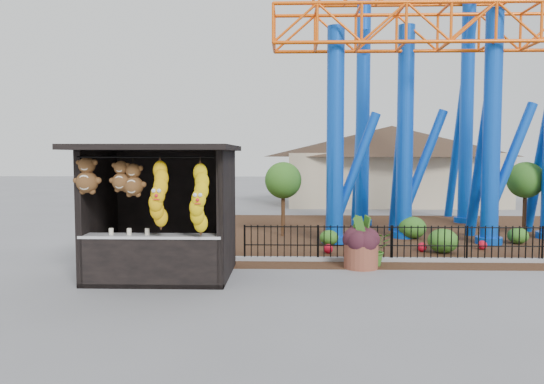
{
  "coord_description": "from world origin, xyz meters",
  "views": [
    {
      "loc": [
        0.0,
        -11.27,
        2.89
      ],
      "look_at": [
        -0.41,
        1.5,
        2.0
      ],
      "focal_mm": 35.0,
      "sensor_mm": 36.0,
      "label": 1
    }
  ],
  "objects_px": {
    "prize_booth": "(160,214)",
    "roller_coaster": "(431,56)",
    "terracotta_planter": "(361,256)",
    "potted_plant": "(375,249)"
  },
  "relations": [
    {
      "from": "roller_coaster",
      "to": "terracotta_planter",
      "type": "distance_m",
      "value": 9.2
    },
    {
      "from": "roller_coaster",
      "to": "potted_plant",
      "type": "relative_size",
      "value": 12.43
    },
    {
      "from": "prize_booth",
      "to": "terracotta_planter",
      "type": "xyz_separation_m",
      "value": [
        4.86,
        1.29,
        -1.22
      ]
    },
    {
      "from": "prize_booth",
      "to": "roller_coaster",
      "type": "relative_size",
      "value": 0.32
    },
    {
      "from": "roller_coaster",
      "to": "terracotta_planter",
      "type": "height_order",
      "value": "roller_coaster"
    },
    {
      "from": "potted_plant",
      "to": "prize_booth",
      "type": "bearing_deg",
      "value": -178.06
    },
    {
      "from": "prize_booth",
      "to": "potted_plant",
      "type": "xyz_separation_m",
      "value": [
        5.25,
        1.59,
        -1.09
      ]
    },
    {
      "from": "roller_coaster",
      "to": "terracotta_planter",
      "type": "bearing_deg",
      "value": -118.43
    },
    {
      "from": "terracotta_planter",
      "to": "potted_plant",
      "type": "height_order",
      "value": "potted_plant"
    },
    {
      "from": "prize_booth",
      "to": "roller_coaster",
      "type": "height_order",
      "value": "roller_coaster"
    }
  ]
}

